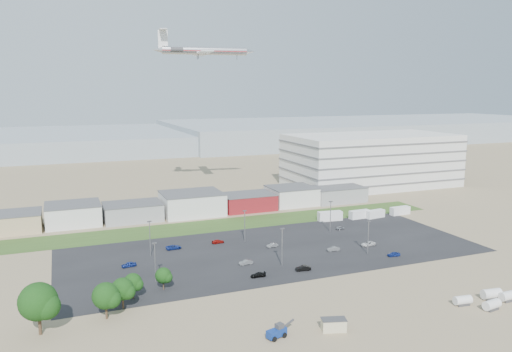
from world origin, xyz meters
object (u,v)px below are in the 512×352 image
parked_car_3 (258,275)px  parked_car_5 (129,264)px  storage_tank_nw (463,300)px  parked_car_7 (272,245)px  parked_car_9 (174,247)px  airliner (205,51)px  parked_car_4 (246,262)px  parked_car_0 (368,244)px  parked_car_1 (333,249)px  parked_car_6 (218,241)px  telehandler (277,331)px  parked_car_2 (394,254)px  parked_car_8 (340,228)px  portable_shed (334,325)px  parked_car_13 (303,268)px  tree_far_left (38,306)px  box_trailer_a (330,216)px

parked_car_3 → parked_car_5: parked_car_5 is taller
storage_tank_nw → parked_car_7: 56.88m
parked_car_9 → parked_car_5: bearing=122.9°
airliner → parked_car_4: (-15.38, -89.25, -61.85)m
parked_car_3 → parked_car_0: bearing=108.1°
parked_car_0 → parked_car_9: parked_car_0 is taller
parked_car_1 → parked_car_6: 34.77m
telehandler → parked_car_2: bearing=15.1°
parked_car_6 → parked_car_8: 42.60m
portable_shed → parked_car_13: bearing=89.8°
storage_tank_nw → airliner: airliner is taller
parked_car_7 → storage_tank_nw: bearing=14.9°
parked_car_3 → parked_car_4: 9.57m
tree_far_left → airliner: (65.29, 111.03, 56.66)m
parked_car_2 → parked_car_7: size_ratio=1.01×
parked_car_1 → parked_car_13: bearing=-46.7°
parked_car_0 → portable_shed: bearing=-45.5°
parked_car_1 → parked_car_8: size_ratio=1.15×
airliner → parked_car_9: 97.63m
storage_tank_nw → parked_car_2: 32.93m
telehandler → parked_car_9: bearing=79.4°
parked_car_0 → parked_car_6: size_ratio=1.19×
parked_car_7 → parked_car_2: bearing=46.7°
tree_far_left → parked_car_8: size_ratio=3.61×
parked_car_8 → parked_car_13: parked_car_13 is taller
tree_far_left → parked_car_2: bearing=8.0°
portable_shed → parked_car_6: bearing=110.2°
parked_car_4 → parked_car_7: parked_car_4 is taller
box_trailer_a → parked_car_5: box_trailer_a is taller
parked_car_6 → parked_car_13: size_ratio=0.95×
telehandler → parked_car_13: (20.86, 29.90, -0.67)m
parked_car_1 → storage_tank_nw: bearing=16.7°
telehandler → parked_car_9: 60.11m
portable_shed → parked_car_1: portable_shed is taller
parked_car_5 → parked_car_13: 45.68m
parked_car_3 → box_trailer_a: bearing=135.4°
parked_car_4 → parked_car_0: bearing=89.1°
tree_far_left → parked_car_4: tree_far_left is taller
box_trailer_a → parked_car_13: size_ratio=2.19×
portable_shed → parked_car_9: size_ratio=1.05×
parked_car_8 → box_trailer_a: bearing=-17.7°
telehandler → parked_car_1: telehandler is taller
parked_car_13 → parked_car_9: bearing=-130.0°
tree_far_left → telehandler: bearing=-23.5°
storage_tank_nw → airliner: (-19.07, 130.55, 61.33)m
telehandler → parked_car_13: size_ratio=1.59×
parked_car_7 → portable_shed: bearing=-18.5°
parked_car_2 → parked_car_4: 41.85m
tree_far_left → parked_car_1: bearing=16.6°
telehandler → box_trailer_a: (52.94, 71.52, 0.32)m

